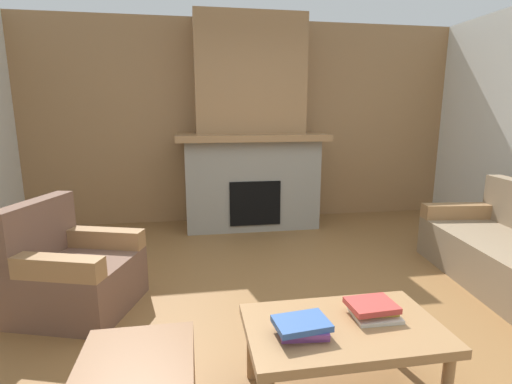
{
  "coord_description": "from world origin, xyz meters",
  "views": [
    {
      "loc": [
        -0.75,
        -2.34,
        1.49
      ],
      "look_at": [
        -0.17,
        1.14,
        0.76
      ],
      "focal_mm": 26.71,
      "sensor_mm": 36.0,
      "label": 1
    }
  ],
  "objects": [
    {
      "name": "fireplace",
      "position": [
        0.0,
        2.62,
        1.16
      ],
      "size": [
        1.9,
        0.82,
        2.7
      ],
      "color": "gray",
      "rests_on": "ground"
    },
    {
      "name": "armchair",
      "position": [
        -1.69,
        0.57,
        0.29
      ],
      "size": [
        0.96,
        0.96,
        0.85
      ],
      "color": "brown",
      "rests_on": "ground"
    },
    {
      "name": "ground",
      "position": [
        0.0,
        0.0,
        0.0
      ],
      "size": [
        9.0,
        9.0,
        0.0
      ],
      "primitive_type": "plane",
      "color": "brown"
    },
    {
      "name": "coffee_table",
      "position": [
        -0.02,
        -0.67,
        0.38
      ],
      "size": [
        1.0,
        0.6,
        0.43
      ],
      "color": "#997047",
      "rests_on": "ground"
    },
    {
      "name": "wall_back_wood_panel",
      "position": [
        0.0,
        3.0,
        1.35
      ],
      "size": [
        6.0,
        0.12,
        2.7
      ],
      "primitive_type": "cube",
      "color": "#997047",
      "rests_on": "ground"
    },
    {
      "name": "book_stack_near_edge",
      "position": [
        -0.25,
        -0.72,
        0.47
      ],
      "size": [
        0.28,
        0.21,
        0.08
      ],
      "color": "#7A3D84",
      "rests_on": "coffee_table"
    },
    {
      "name": "book_stack_center",
      "position": [
        0.17,
        -0.61,
        0.47
      ],
      "size": [
        0.27,
        0.21,
        0.08
      ],
      "color": "beige",
      "rests_on": "coffee_table"
    }
  ]
}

